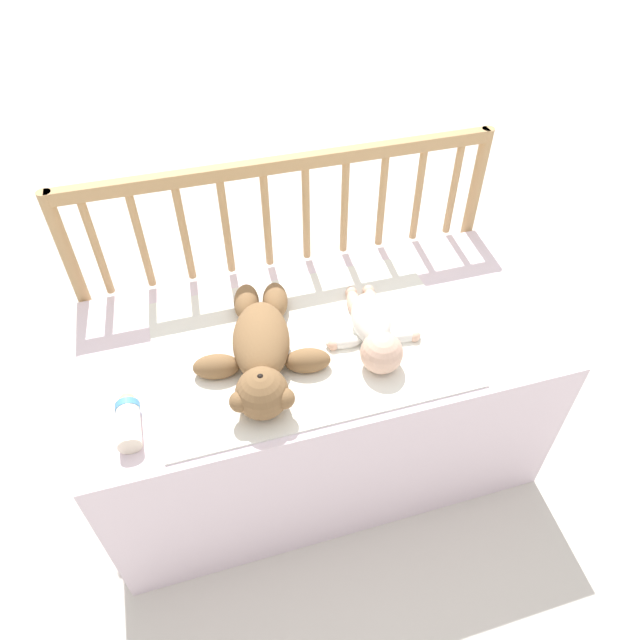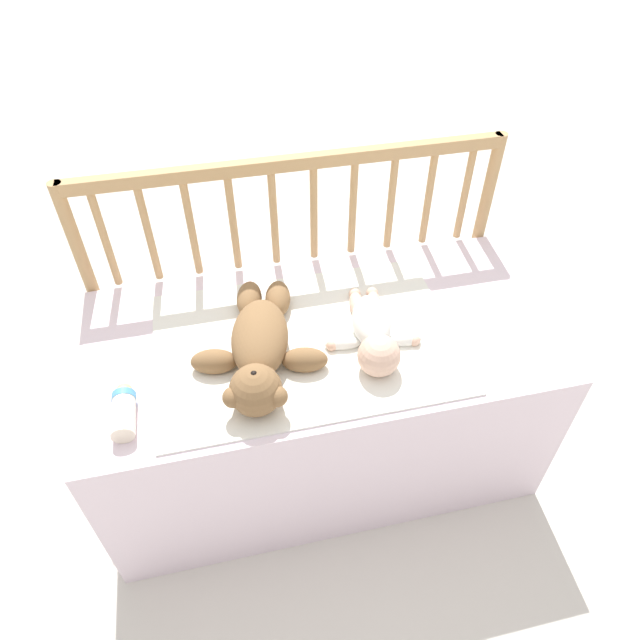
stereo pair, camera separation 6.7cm
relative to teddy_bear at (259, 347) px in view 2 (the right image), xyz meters
The scene contains 7 objects.
ground_plane 0.62m from the teddy_bear, 20.31° to the left, with size 12.00×12.00×0.00m, color silver.
crib_mattress 0.37m from the teddy_bear, 20.31° to the left, with size 1.23×0.61×0.54m.
crib_rail 0.43m from the teddy_bear, 67.20° to the left, with size 1.23×0.04×0.88m.
blanket 0.14m from the teddy_bear, 16.47° to the left, with size 0.77×0.53×0.01m.
teddy_bear is the anchor object (origin of this frame).
baby 0.29m from the teddy_bear, ahead, with size 0.25×0.34×0.11m.
baby_bottle 0.34m from the teddy_bear, 162.46° to the right, with size 0.06×0.15×0.06m.
Camera 2 is at (-0.23, -1.02, 1.62)m, focal length 32.00 mm.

